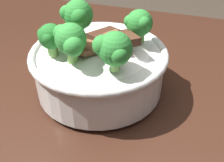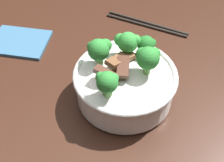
{
  "view_description": "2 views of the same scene",
  "coord_description": "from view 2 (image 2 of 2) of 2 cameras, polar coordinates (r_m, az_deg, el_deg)",
  "views": [
    {
      "loc": [
        0.01,
        0.27,
        1.06
      ],
      "look_at": [
        0.11,
        -0.04,
        0.82
      ],
      "focal_mm": 42.15,
      "sensor_mm": 36.0,
      "label": 1
    },
    {
      "loc": [
        -0.04,
        -0.51,
        1.34
      ],
      "look_at": [
        0.1,
        -0.09,
        0.87
      ],
      "focal_mm": 52.04,
      "sensor_mm": 36.0,
      "label": 2
    }
  ],
  "objects": [
    {
      "name": "dining_table",
      "position": [
        0.83,
        -8.79,
        -5.98
      ],
      "size": [
        1.24,
        0.93,
        0.78
      ],
      "color": "#381E14",
      "rests_on": "ground"
    },
    {
      "name": "folded_napkin",
      "position": [
        0.9,
        -15.88,
        6.62
      ],
      "size": [
        0.18,
        0.17,
        0.01
      ],
      "primitive_type": "cube",
      "rotation": [
        0.0,
        0.0,
        -0.5
      ],
      "color": "#386689",
      "rests_on": "dining_table"
    },
    {
      "name": "rice_bowl",
      "position": [
        0.69,
        2.29,
        0.26
      ],
      "size": [
        0.22,
        0.22,
        0.15
      ],
      "color": "white",
      "rests_on": "dining_table"
    },
    {
      "name": "chopsticks_pair",
      "position": [
        0.93,
        6.13,
        9.91
      ],
      "size": [
        0.19,
        0.18,
        0.01
      ],
      "color": "#28231E",
      "rests_on": "dining_table"
    }
  ]
}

